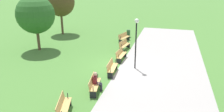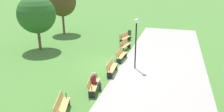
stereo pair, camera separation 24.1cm
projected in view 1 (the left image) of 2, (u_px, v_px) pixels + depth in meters
ground_plane at (118, 66)px, 16.92m from camera, size 120.00×120.00×0.00m
path_paving at (161, 71)px, 16.09m from camera, size 28.63×6.34×0.01m
bench_0 at (124, 37)px, 23.23m from camera, size 1.84×0.97×0.89m
bench_1 at (124, 45)px, 20.62m from camera, size 1.83×0.78×0.89m
bench_2 at (121, 55)px, 18.04m from camera, size 1.80×0.58×0.89m
bench_3 at (112, 67)px, 15.53m from camera, size 1.80×0.58×0.89m
bench_4 at (94, 84)px, 13.11m from camera, size 1.83×0.78×0.89m
bench_5 at (63, 107)px, 10.82m from camera, size 1.84×0.97×0.89m
person_seated at (97, 81)px, 13.13m from camera, size 0.39×0.56×1.20m
tree_0 at (60, 2)px, 25.27m from camera, size 3.29×3.29×5.41m
tree_1 at (35, 15)px, 19.59m from camera, size 3.42×3.42×5.04m
lamp_post at (136, 34)px, 15.69m from camera, size 0.32×0.32×3.76m
trash_bin at (128, 33)px, 25.01m from camera, size 0.40×0.40×0.83m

